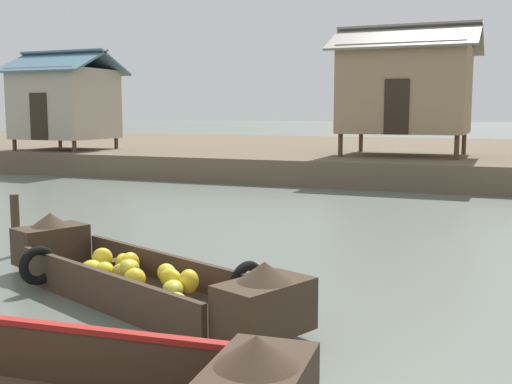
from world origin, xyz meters
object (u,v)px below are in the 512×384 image
Objects in this scene: banana_boat at (137,277)px; stilt_house_mid_left at (406,88)px; mooring_post at (16,225)px; stilt_house_left at (65,102)px.

banana_boat is 16.32m from stilt_house_mid_left.
mooring_post is at bearing 156.47° from banana_boat.
stilt_house_left is (-12.64, 14.42, 2.42)m from banana_boat.
banana_boat is 4.93× the size of mooring_post.
stilt_house_left is 3.98× the size of mooring_post.
stilt_house_mid_left is 4.87× the size of mooring_post.
banana_boat is 1.01× the size of stilt_house_mid_left.
stilt_house_left is at bearing -173.01° from stilt_house_mid_left.
banana_boat is 3.52m from mooring_post.
stilt_house_mid_left reaches higher than banana_boat.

